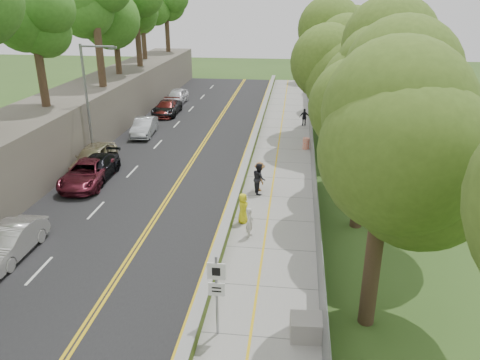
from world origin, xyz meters
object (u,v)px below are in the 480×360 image
object	(u,v)px
car_2	(87,173)
painter_0	(243,208)
streetlight	(90,95)
car_1	(10,242)
construction_barrel	(306,143)
concrete_block	(307,328)
signpost	(217,287)
person_far	(304,117)

from	to	relation	value
car_2	painter_0	xyz separation A→B (m)	(10.14, -3.98, 0.09)
streetlight	car_1	size ratio (longest dim) A/B	1.84
car_1	construction_barrel	bearing A→B (deg)	52.02
streetlight	car_1	bearing A→B (deg)	-83.59
concrete_block	car_2	distance (m)	18.18
concrete_block	painter_0	bearing A→B (deg)	110.89
streetlight	construction_barrel	xyz separation A→B (m)	(14.76, 4.22, -4.16)
concrete_block	signpost	bearing A→B (deg)	-176.22
signpost	car_2	xyz separation A→B (m)	(-10.24, 12.56, -1.21)
construction_barrel	car_1	distance (m)	21.76
streetlight	concrete_block	xyz separation A→B (m)	(14.61, -16.81, -4.19)
construction_barrel	concrete_block	world-z (taller)	construction_barrel
signpost	streetlight	bearing A→B (deg)	124.08
streetlight	concrete_block	world-z (taller)	streetlight
construction_barrel	concrete_block	size ratio (longest dim) A/B	0.72
painter_0	car_1	bearing A→B (deg)	119.78
painter_0	person_far	bearing A→B (deg)	-4.38
construction_barrel	person_far	bearing A→B (deg)	90.85
concrete_block	painter_0	distance (m)	8.97
construction_barrel	streetlight	bearing A→B (deg)	-164.06
car_2	construction_barrel	bearing A→B (deg)	28.22
signpost	car_1	distance (m)	10.89
car_1	person_far	bearing A→B (deg)	60.82
concrete_block	construction_barrel	bearing A→B (deg)	89.58
concrete_block	person_far	size ratio (longest dim) A/B	0.78
car_1	car_2	distance (m)	8.55
construction_barrel	car_1	size ratio (longest dim) A/B	0.20
streetlight	car_2	xyz separation A→B (m)	(1.27, -4.46, -3.89)
car_2	person_far	world-z (taller)	person_far
person_far	car_1	bearing A→B (deg)	56.23
concrete_block	painter_0	world-z (taller)	painter_0
concrete_block	car_1	size ratio (longest dim) A/B	0.27
car_1	painter_0	world-z (taller)	painter_0
streetlight	painter_0	distance (m)	14.69
construction_barrel	person_far	distance (m)	6.73
car_1	car_2	xyz separation A→B (m)	(-0.19, 8.55, 0.00)
signpost	construction_barrel	xyz separation A→B (m)	(3.25, 21.23, -1.48)
streetlight	person_far	bearing A→B (deg)	36.71
construction_barrel	painter_0	xyz separation A→B (m)	(-3.35, -12.66, 0.37)
streetlight	signpost	world-z (taller)	streetlight
car_2	person_far	distance (m)	20.40
concrete_block	person_far	bearing A→B (deg)	89.89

